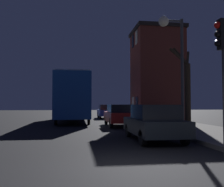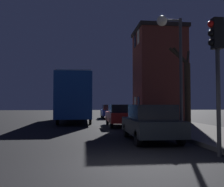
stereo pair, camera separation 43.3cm
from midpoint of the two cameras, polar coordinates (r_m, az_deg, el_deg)
The scene contains 9 objects.
ground_plane at distance 5.65m, azimuth 3.04°, elevation -17.72°, with size 120.00×120.00×0.00m, color black.
brick_building at distance 21.15m, azimuth 9.59°, elevation 4.34°, with size 3.95×3.92×7.63m.
streetlamp at distance 12.31m, azimuth 12.69°, elevation 10.48°, with size 1.21×0.49×5.50m.
traffic_light at distance 7.96m, azimuth 22.58°, elevation 7.75°, with size 0.43×0.24×3.99m.
bare_tree at distance 14.08m, azimuth 15.84°, elevation 0.98°, with size 1.40×0.89×4.51m.
bus at distance 22.14m, azimuth -9.37°, elevation -0.40°, with size 2.57×11.07×3.86m.
car_near_lane at distance 10.36m, azimuth 8.33°, elevation -6.50°, with size 1.76×3.89×1.47m.
car_mid_lane at distance 16.97m, azimuth 1.08°, elevation -4.90°, with size 1.74×4.17×1.47m.
car_far_lane at distance 26.50m, azimuth -1.59°, elevation -4.08°, with size 1.86×3.82×1.46m.
Camera 1 is at (-1.25, -5.33, 1.48)m, focal length 40.00 mm.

